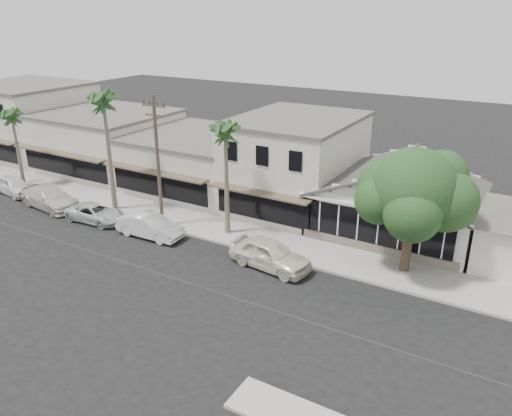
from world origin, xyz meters
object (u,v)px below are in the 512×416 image
Objects in this scene: car_0 at (270,254)px; car_2 at (96,213)px; car_1 at (150,226)px; car_3 at (50,198)px; utility_pole at (158,160)px; car_4 at (14,185)px; shade_tree at (413,192)px.

car_2 is (-13.81, -0.27, -0.23)m from car_0.
car_1 is 10.00m from car_3.
car_0 reaches higher than car_2.
car_3 is (-18.81, -0.12, -0.06)m from car_0.
utility_pole is 6.44m from car_2.
car_0 is (9.18, -1.37, -3.94)m from utility_pole.
car_4 is (-15.00, 0.68, -0.03)m from car_1.
shade_tree reaches higher than car_2.
car_2 is 10.02m from car_4.
utility_pole reaches higher than car_4.
car_2 is at bearing -84.78° from car_3.
shade_tree is at bearing -76.11° from car_4.
car_4 is at bearing -174.06° from shade_tree.
utility_pole reaches higher than car_2.
car_2 is at bearing -169.38° from shade_tree.
car_0 is 1.17× the size of car_4.
car_3 reaches higher than car_4.
car_4 is 0.59× the size of shade_tree.
utility_pole is at bearing -74.28° from car_3.
shade_tree is at bearing -83.60° from car_2.
car_3 is at bearing 84.07° from car_2.
car_4 is (-10.00, 0.68, 0.11)m from car_2.
car_4 is at bearing 85.16° from car_1.
utility_pole is at bearing -172.07° from shade_tree.
car_4 is (-14.63, -0.96, -4.06)m from utility_pole.
car_0 is at bearing -93.10° from car_2.
utility_pole is at bearing -78.30° from car_4.
car_4 is at bearing 96.09° from car_0.
car_1 is 15.02m from car_4.
car_2 is at bearing -85.93° from car_4.
car_3 is 1.27× the size of car_4.
shade_tree reaches higher than car_1.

